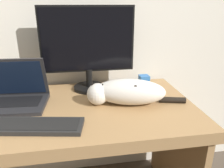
{
  "coord_description": "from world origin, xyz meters",
  "views": [
    {
      "loc": [
        0.09,
        -0.71,
        1.27
      ],
      "look_at": [
        0.26,
        0.32,
        0.88
      ],
      "focal_mm": 35.0,
      "sensor_mm": 36.0,
      "label": 1
    }
  ],
  "objects_px": {
    "laptop": "(13,96)",
    "cat": "(126,92)",
    "monitor": "(88,46)",
    "external_keyboard": "(36,126)"
  },
  "relations": [
    {
      "from": "monitor",
      "to": "cat",
      "type": "distance_m",
      "value": 0.37
    },
    {
      "from": "monitor",
      "to": "external_keyboard",
      "type": "height_order",
      "value": "monitor"
    },
    {
      "from": "laptop",
      "to": "cat",
      "type": "xyz_separation_m",
      "value": [
        0.6,
        -0.09,
        0.02
      ]
    },
    {
      "from": "laptop",
      "to": "external_keyboard",
      "type": "bearing_deg",
      "value": -56.48
    },
    {
      "from": "monitor",
      "to": "laptop",
      "type": "bearing_deg",
      "value": -158.42
    },
    {
      "from": "monitor",
      "to": "laptop",
      "type": "relative_size",
      "value": 1.55
    },
    {
      "from": "monitor",
      "to": "cat",
      "type": "bearing_deg",
      "value": -54.42
    },
    {
      "from": "laptop",
      "to": "cat",
      "type": "height_order",
      "value": "laptop"
    },
    {
      "from": "monitor",
      "to": "cat",
      "type": "relative_size",
      "value": 1.04
    },
    {
      "from": "monitor",
      "to": "external_keyboard",
      "type": "xyz_separation_m",
      "value": [
        -0.27,
        -0.43,
        -0.27
      ]
    }
  ]
}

